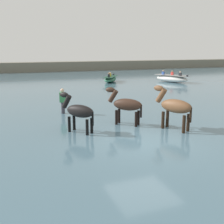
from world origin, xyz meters
TOP-DOWN VIEW (x-y plane):
  - ground_plane at (0.00, 0.00)m, footprint 120.00×120.00m
  - water_surface at (0.00, 10.00)m, footprint 90.00×90.00m
  - horse_lead_black at (-2.00, 2.01)m, footprint 1.31×1.58m
  - horse_trailing_dark_bay at (0.35, 2.42)m, footprint 1.51×1.49m
  - horse_flank_bay at (1.97, 0.93)m, footprint 1.13×1.90m
  - boat_far_inshore at (11.96, 16.33)m, footprint 2.64×4.10m
  - boat_mid_outer at (5.85, 18.76)m, footprint 2.73×3.36m
  - person_wading_close at (-1.92, 5.75)m, footprint 0.36×0.29m
  - far_shoreline at (0.00, 36.19)m, footprint 80.00×2.40m

SIDE VIEW (x-z plane):
  - ground_plane at x=0.00m, z-range 0.00..0.00m
  - water_surface at x=0.00m, z-range 0.00..0.25m
  - boat_mid_outer at x=5.85m, z-range 0.02..1.10m
  - boat_far_inshore at x=11.96m, z-range 0.02..1.26m
  - person_wading_close at x=-1.92m, z-range 0.05..1.68m
  - far_shoreline at x=0.00m, z-range 0.00..1.74m
  - horse_lead_black at x=-2.00m, z-range 0.18..2.08m
  - horse_trailing_dark_bay at x=0.35m, z-range 0.18..2.14m
  - horse_flank_bay at x=1.97m, z-range 0.19..2.31m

